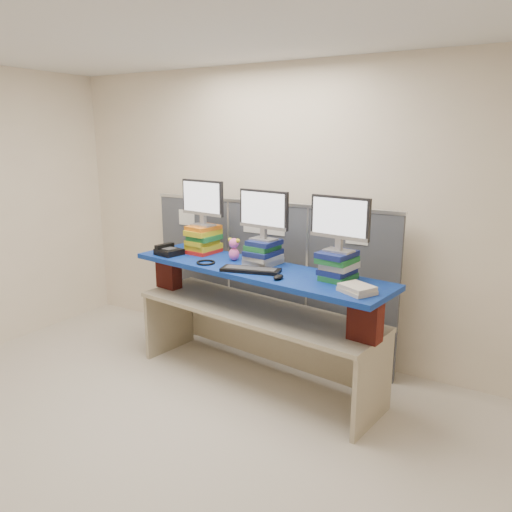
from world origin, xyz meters
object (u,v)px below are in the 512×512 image
Objects in this scene: desk at (256,323)px; blue_board at (256,270)px; monitor_left at (203,200)px; keyboard at (251,270)px; monitor_center at (264,212)px; monitor_right at (340,220)px; desk_phone at (168,251)px.

desk is 0.48m from blue_board.
monitor_left reaches higher than keyboard.
blue_board is (0.00, 0.00, 0.48)m from desk.
monitor_center reaches higher than keyboard.
monitor_right is (0.72, 0.02, 0.48)m from blue_board.
blue_board is 0.49m from monitor_center.
blue_board is at bearing 87.89° from keyboard.
desk_phone is (-0.24, -0.23, -0.47)m from monitor_left.
blue_board is 9.37× the size of desk_phone.
monitor_right is 0.84m from keyboard.
monitor_left is 0.94m from keyboard.
keyboard is at bearing 4.27° from desk_phone.
desk_phone reaches higher than desk.
monitor_center is at bearing -0.00° from monitor_left.
monitor_center is at bearing 81.50° from keyboard.
monitor_right is at bearing -0.00° from monitor_left.
monitor_right is 0.95× the size of keyboard.
monitor_center is (0.71, -0.10, -0.04)m from monitor_left.
blue_board is 4.88× the size of monitor_center.
keyboard is (0.73, -0.35, -0.49)m from monitor_left.
monitor_right is at bearing 0.00° from monitor_center.
monitor_left is at bearing 170.71° from desk.
monitor_right is at bearing 12.48° from desk_phone.
monitor_left is at bearing 170.71° from blue_board.
desk_phone reaches higher than blue_board.
monitor_left is at bearing 180.00° from monitor_right.
monitor_right is at bearing 9.44° from desk.
desk is 4.76× the size of monitor_right.
desk is 0.53m from keyboard.
monitor_left is 1.00× the size of monitor_center.
monitor_right reaches higher than keyboard.
monitor_left is 0.95× the size of keyboard.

